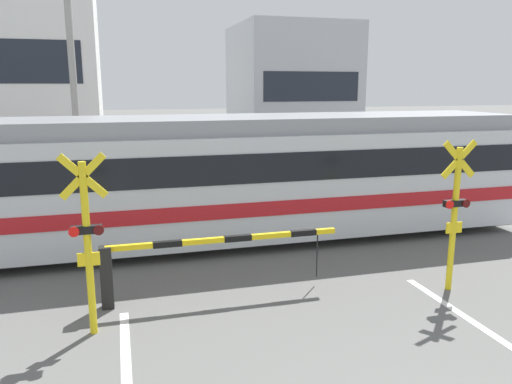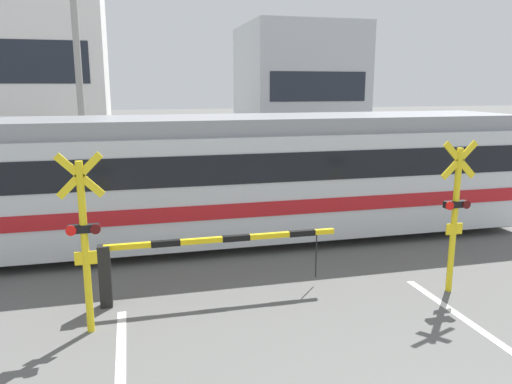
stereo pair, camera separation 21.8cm
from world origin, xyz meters
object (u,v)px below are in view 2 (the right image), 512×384
object	(u,v)px
commuter_train	(202,176)
crossing_barrier_far	(271,180)
crossing_signal_right	(455,211)
crossing_signal_left	(84,236)
pedestrian	(224,160)
crossing_barrier_near	(173,256)

from	to	relation	value
commuter_train	crossing_barrier_far	distance (m)	4.11
crossing_barrier_far	crossing_signal_right	size ratio (longest dim) A/B	1.53
crossing_signal_left	pedestrian	distance (m)	11.80
crossing_signal_right	pedestrian	xyz separation A→B (m)	(-2.10, 11.03, -0.59)
crossing_barrier_far	crossing_signal_left	distance (m)	8.80
commuter_train	crossing_signal_left	size ratio (longest dim) A/B	5.74
crossing_barrier_near	crossing_barrier_far	size ratio (longest dim) A/B	1.00
crossing_signal_right	crossing_barrier_far	bearing A→B (deg)	100.52
crossing_barrier_far	crossing_signal_right	bearing A→B (deg)	-79.48
crossing_barrier_near	pedestrian	world-z (taller)	pedestrian
crossing_barrier_near	crossing_signal_left	xyz separation A→B (m)	(-1.35, -0.86, 0.71)
crossing_barrier_near	commuter_train	bearing A→B (deg)	72.97
crossing_barrier_near	crossing_signal_right	xyz separation A→B (m)	(4.92, -0.86, 0.71)
crossing_signal_left	crossing_signal_right	xyz separation A→B (m)	(6.27, 0.00, 0.00)
commuter_train	crossing_signal_right	xyz separation A→B (m)	(3.92, -4.14, -0.08)
commuter_train	crossing_signal_right	world-z (taller)	commuter_train
commuter_train	crossing_barrier_near	distance (m)	3.52
crossing_barrier_far	crossing_signal_right	distance (m)	7.41
crossing_barrier_far	crossing_signal_right	world-z (taller)	crossing_signal_right
commuter_train	crossing_signal_left	bearing A→B (deg)	-119.58
commuter_train	crossing_signal_right	bearing A→B (deg)	-46.61
crossing_signal_left	pedestrian	world-z (taller)	crossing_signal_left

